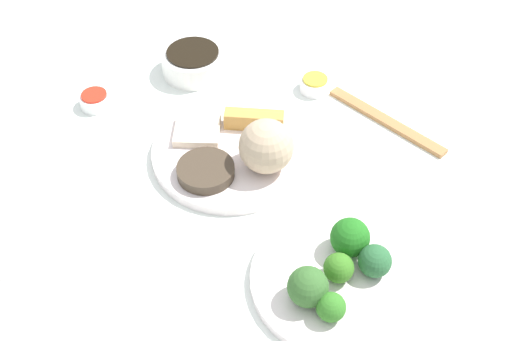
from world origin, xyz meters
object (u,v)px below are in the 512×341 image
at_px(sauce_ramekin_hot_mustard, 315,85).
at_px(soy_sauce_bowl, 193,63).
at_px(main_plate, 231,153).
at_px(broccoli_plate, 337,280).
at_px(sauce_ramekin_sweet_and_sour, 95,101).
at_px(chopsticks_pair, 386,121).

bearing_deg(sauce_ramekin_hot_mustard, soy_sauce_bowl, -78.43).
bearing_deg(sauce_ramekin_hot_mustard, main_plate, -14.92).
height_order(broccoli_plate, sauce_ramekin_hot_mustard, sauce_ramekin_hot_mustard).
distance_m(broccoli_plate, sauce_ramekin_sweet_and_sour, 0.53).
height_order(broccoli_plate, sauce_ramekin_sweet_and_sour, sauce_ramekin_sweet_and_sour).
bearing_deg(main_plate, soy_sauce_bowl, -136.48).
xyz_separation_m(soy_sauce_bowl, sauce_ramekin_hot_mustard, (-0.04, 0.22, -0.01)).
xyz_separation_m(broccoli_plate, chopsticks_pair, (-0.34, -0.04, -0.00)).
distance_m(sauce_ramekin_sweet_and_sour, chopsticks_pair, 0.50).
bearing_deg(sauce_ramekin_hot_mustard, chopsticks_pair, 77.76).
height_order(soy_sauce_bowl, sauce_ramekin_hot_mustard, soy_sauce_bowl).
distance_m(sauce_ramekin_hot_mustard, chopsticks_pair, 0.14).
bearing_deg(broccoli_plate, sauce_ramekin_sweet_and_sour, -108.50).
xyz_separation_m(main_plate, broccoli_plate, (0.16, 0.24, -0.00)).
bearing_deg(sauce_ramekin_hot_mustard, broccoli_plate, 25.71).
bearing_deg(soy_sauce_bowl, broccoli_plate, 50.69).
xyz_separation_m(sauce_ramekin_hot_mustard, sauce_ramekin_sweet_and_sour, (0.20, -0.33, 0.00)).
height_order(soy_sauce_bowl, sauce_ramekin_sweet_and_sour, soy_sauce_bowl).
relative_size(soy_sauce_bowl, sauce_ramekin_sweet_and_sour, 2.17).
relative_size(sauce_ramekin_hot_mustard, chopsticks_pair, 0.23).
height_order(sauce_ramekin_hot_mustard, chopsticks_pair, sauce_ramekin_hot_mustard).
height_order(main_plate, chopsticks_pair, main_plate).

